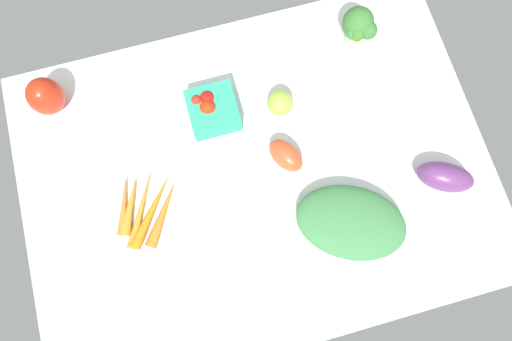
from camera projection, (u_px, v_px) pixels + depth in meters
The scene contains 9 objects.
tablecloth at pixel (256, 174), 104.89cm from camera, with size 104.00×76.00×2.00cm, color white.
roma_tomato at pixel (286, 155), 102.11cm from camera, with size 8.81×5.39×5.39cm, color #D74E28.
carrot_bunch at pixel (145, 209), 100.69cm from camera, with size 15.91×18.31×2.64cm.
berry_basket at pixel (212, 109), 104.46cm from camera, with size 10.79×10.79×6.58cm.
leafy_greens_clump at pixel (351, 222), 98.12cm from camera, with size 23.51×15.80×6.11cm, color #3F8148.
eggplant at pixel (445, 177), 100.39cm from camera, with size 12.34×6.41×6.41cm, color #64336E.
broccoli_head at pixel (359, 26), 105.03cm from camera, with size 7.21×8.04×11.34cm.
heirloom_tomato_green at pixel (280, 103), 104.82cm from camera, with size 6.00×6.00×6.00cm, color #9ABE42.
bell_pepper_red at pixel (46, 96), 102.97cm from camera, with size 7.92×7.92×10.17cm, color red.
Camera 1 is at (-6.68, -24.16, 102.85)cm, focal length 32.62 mm.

